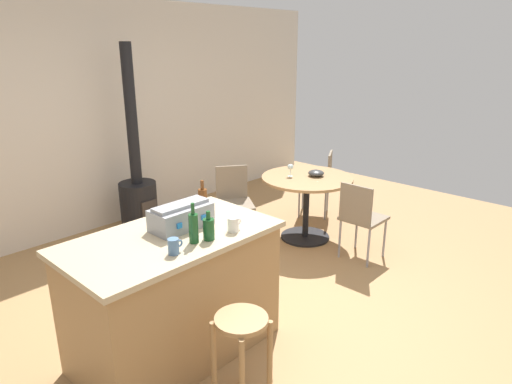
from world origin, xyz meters
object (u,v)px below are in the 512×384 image
Objects in this scene: dining_table at (307,191)px; cup_1 at (174,246)px; wood_stove at (138,190)px; kitchen_island at (174,295)px; bottle_2 at (203,200)px; folding_chair_far at (320,178)px; bottle_0 at (194,227)px; toolbox at (181,216)px; cup_0 at (233,224)px; folding_chair_left at (234,199)px; wooden_stool at (242,342)px; serving_bowl at (316,173)px; folding_chair_near at (361,215)px; bottle_1 at (209,229)px; wine_glass at (290,167)px.

cup_1 reaches higher than dining_table.
kitchen_island is at bearing -117.05° from wood_stove.
dining_table is 4.08× the size of bottle_2.
wood_stove reaches higher than folding_chair_far.
toolbox is at bearing 68.66° from bottle_0.
bottle_2 is at bearing 76.51° from cup_0.
folding_chair_left reaches higher than folding_chair_far.
bottle_2 reaches higher than folding_chair_far.
bottle_2 is 2.23× the size of cup_0.
serving_bowl reaches higher than wooden_stool.
wooden_stool is 3.49× the size of serving_bowl.
folding_chair_near is at bearing 13.12° from wooden_stool.
bottle_2 is (0.49, 0.90, 0.58)m from wooden_stool.
folding_chair_left is at bearing 34.42° from toolbox.
kitchen_island is at bearing 97.95° from bottle_0.
bottle_1 reaches higher than toolbox.
bottle_0 is 1.92× the size of wine_glass.
wine_glass is 0.30m from serving_bowl.
serving_bowl is at bearing 11.86° from kitchen_island.
bottle_0 is 0.32m from cup_0.
bottle_1 is (-2.11, -0.06, 0.52)m from folding_chair_near.
kitchen_island reaches higher than folding_chair_far.
bottle_0 is (-3.01, -1.10, 0.54)m from folding_chair_far.
folding_chair_left is (-0.65, 0.53, -0.05)m from dining_table.
folding_chair_near is at bearing -65.59° from folding_chair_left.
bottle_0 reaches higher than serving_bowl.
wooden_stool is at bearing -118.57° from bottle_2.
folding_chair_near is 0.97m from wine_glass.
wooden_stool is 0.97m from toolbox.
cup_0 is at bearing -134.11° from folding_chair_left.
bottle_1 is (-2.91, -1.14, 0.51)m from folding_chair_far.
cup_1 reaches higher than serving_bowl.
bottle_0 is at bearing -82.05° from kitchen_island.
folding_chair_left is 8.22× the size of cup_1.
bottle_0 reaches higher than dining_table.
dining_table is 5.75× the size of serving_bowl.
kitchen_island is 12.94× the size of cup_0.
bottle_0 is 1.08× the size of bottle_2.
folding_chair_left is 0.40× the size of wood_stove.
cup_1 is at bearing 178.43° from cup_0.
folding_chair_far is at bearing 27.58° from wooden_stool.
bottle_1 is at bearing -112.00° from wood_stove.
wooden_stool is 0.28× the size of wood_stove.
cup_0 is at bearing -5.19° from bottle_1.
wooden_stool is 4.38× the size of wine_glass.
wooden_stool is 5.51× the size of cup_0.
kitchen_island is 8.19× the size of serving_bowl.
folding_chair_far is at bearing 21.39° from bottle_1.
wine_glass is at bearing 135.67° from serving_bowl.
wine_glass reaches higher than wooden_stool.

